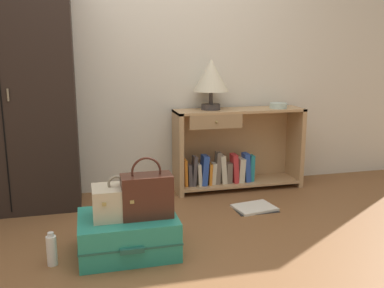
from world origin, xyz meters
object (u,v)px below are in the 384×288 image
(table_lamp, at_px, (211,77))
(suitcase_large, at_px, (128,234))
(bottle, at_px, (52,250))
(open_book_on_floor, at_px, (254,208))
(handbag, at_px, (147,195))
(bookshelf, at_px, (233,152))
(wardrobe, at_px, (6,92))
(train_case, at_px, (117,201))
(bowl, at_px, (278,106))

(table_lamp, xyz_separation_m, suitcase_large, (-0.87, -1.10, -0.91))
(suitcase_large, xyz_separation_m, bottle, (-0.46, -0.05, -0.03))
(open_book_on_floor, bearing_deg, handbag, -149.83)
(bookshelf, xyz_separation_m, suitcase_large, (-1.08, -1.08, -0.22))
(handbag, bearing_deg, wardrobe, 131.29)
(wardrobe, height_order, table_lamp, wardrobe)
(suitcase_large, relative_size, open_book_on_floor, 1.75)
(bottle, distance_m, open_book_on_floor, 1.63)
(bottle, bearing_deg, suitcase_large, 6.62)
(open_book_on_floor, bearing_deg, train_case, -155.63)
(table_lamp, distance_m, open_book_on_floor, 1.20)
(bookshelf, relative_size, train_case, 4.03)
(train_case, distance_m, bottle, 0.47)
(suitcase_large, distance_m, train_case, 0.23)
(table_lamp, bearing_deg, bookshelf, -5.00)
(bookshelf, height_order, open_book_on_floor, bookshelf)
(train_case, relative_size, handbag, 0.77)
(table_lamp, bearing_deg, suitcase_large, -128.30)
(bowl, relative_size, train_case, 0.54)
(wardrobe, xyz_separation_m, bowl, (2.30, 0.03, -0.18))
(handbag, relative_size, bottle, 1.84)
(bookshelf, height_order, handbag, bookshelf)
(wardrobe, distance_m, suitcase_large, 1.53)
(table_lamp, relative_size, bottle, 2.15)
(bookshelf, distance_m, bowl, 0.59)
(bookshelf, height_order, bottle, bookshelf)
(handbag, bearing_deg, bowl, 38.06)
(bookshelf, relative_size, suitcase_large, 1.93)
(handbag, relative_size, open_book_on_floor, 1.08)
(table_lamp, distance_m, bottle, 1.99)
(handbag, xyz_separation_m, bottle, (-0.58, -0.01, -0.29))
(wardrobe, xyz_separation_m, table_lamp, (1.67, 0.09, 0.09))
(bookshelf, relative_size, table_lamp, 2.67)
(wardrobe, height_order, handbag, wardrobe)
(table_lamp, relative_size, bowl, 2.80)
(bookshelf, xyz_separation_m, handbag, (-0.96, -1.12, 0.04))
(open_book_on_floor, bearing_deg, wardrobe, 165.08)
(bowl, xyz_separation_m, handbag, (-1.38, -1.08, -0.38))
(handbag, bearing_deg, suitcase_large, 161.62)
(train_case, bearing_deg, open_book_on_floor, 24.37)
(table_lamp, height_order, bottle, table_lamp)
(bottle, relative_size, open_book_on_floor, 0.59)
(suitcase_large, height_order, train_case, train_case)
(handbag, bearing_deg, train_case, 167.57)
(wardrobe, xyz_separation_m, train_case, (0.74, -1.01, -0.60))
(train_case, relative_size, open_book_on_floor, 0.84)
(open_book_on_floor, bearing_deg, bottle, -159.67)
(handbag, bearing_deg, bottle, -178.68)
(bowl, xyz_separation_m, open_book_on_floor, (-0.43, -0.53, -0.76))
(bottle, bearing_deg, bookshelf, 36.44)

